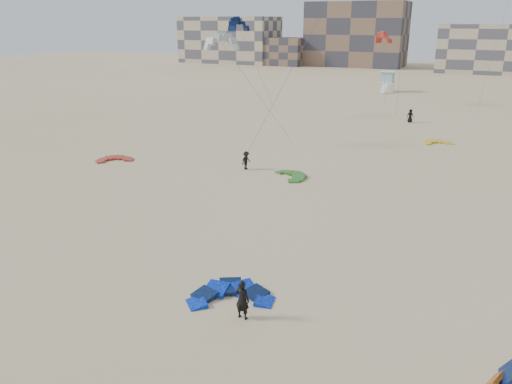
% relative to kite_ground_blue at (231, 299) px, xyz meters
% --- Properties ---
extents(ground, '(320.00, 320.00, 0.00)m').
position_rel_kite_ground_blue_xyz_m(ground, '(0.48, -2.16, 0.00)').
color(ground, beige).
rests_on(ground, ground).
extents(kite_ground_blue, '(5.21, 5.29, 1.58)m').
position_rel_kite_ground_blue_xyz_m(kite_ground_blue, '(0.00, 0.00, 0.00)').
color(kite_ground_blue, '#074AF3').
rests_on(kite_ground_blue, ground).
extents(kite_ground_red, '(4.56, 4.58, 0.72)m').
position_rel_kite_ground_blue_xyz_m(kite_ground_red, '(-22.28, 17.46, 0.00)').
color(kite_ground_red, '#CC441C').
rests_on(kite_ground_red, ground).
extents(kite_ground_green, '(4.68, 4.68, 0.70)m').
position_rel_kite_ground_blue_xyz_m(kite_ground_green, '(-4.84, 19.93, 0.00)').
color(kite_ground_green, '#318224').
rests_on(kite_ground_green, ground).
extents(kite_ground_yellow, '(4.02, 4.10, 0.76)m').
position_rel_kite_ground_blue_xyz_m(kite_ground_yellow, '(5.05, 38.50, 0.00)').
color(kite_ground_yellow, yellow).
rests_on(kite_ground_yellow, ground).
extents(kitesurfer_main, '(0.72, 0.49, 1.90)m').
position_rel_kite_ground_blue_xyz_m(kitesurfer_main, '(1.28, -1.22, 0.95)').
color(kitesurfer_main, black).
rests_on(kitesurfer_main, ground).
extents(kitesurfer_c, '(0.86, 1.20, 1.68)m').
position_rel_kite_ground_blue_xyz_m(kitesurfer_c, '(-9.40, 20.32, 0.84)').
color(kitesurfer_c, black).
rests_on(kitesurfer_c, ground).
extents(kitesurfer_e, '(0.95, 0.71, 1.76)m').
position_rel_kite_ground_blue_xyz_m(kitesurfer_e, '(0.24, 49.60, 0.88)').
color(kitesurfer_e, black).
rests_on(kitesurfer_e, ground).
extents(kite_fly_grey, '(10.28, 4.77, 11.00)m').
position_rel_kite_ground_blue_xyz_m(kite_fly_grey, '(-15.83, 27.60, 10.66)').
color(kite_fly_grey, silver).
rests_on(kite_fly_grey, ground).
extents(kite_fly_navy, '(7.72, 4.17, 12.63)m').
position_rel_kite_ground_blue_xyz_m(kite_fly_navy, '(-22.46, 44.03, 12.20)').
color(kite_fly_navy, '#0B2348').
rests_on(kite_fly_navy, ground).
extents(kite_fly_red, '(4.65, 6.69, 10.43)m').
position_rel_kite_ground_blue_xyz_m(kite_fly_red, '(-6.88, 62.62, 10.20)').
color(kite_fly_red, '#CC441C').
rests_on(kite_fly_red, ground).
extents(lifeguard_tower_far, '(2.74, 5.24, 3.85)m').
position_rel_kite_ground_blue_xyz_m(lifeguard_tower_far, '(-8.96, 78.81, 1.91)').
color(lifeguard_tower_far, white).
rests_on(lifeguard_tower_far, ground).
extents(condo_west_a, '(30.00, 15.00, 14.00)m').
position_rel_kite_ground_blue_xyz_m(condo_west_a, '(-69.52, 127.84, 7.00)').
color(condo_west_a, tan).
rests_on(condo_west_a, ground).
extents(condo_west_b, '(28.00, 14.00, 18.00)m').
position_rel_kite_ground_blue_xyz_m(condo_west_b, '(-29.52, 131.84, 9.00)').
color(condo_west_b, brown).
rests_on(condo_west_b, ground).
extents(condo_mid, '(32.00, 16.00, 12.00)m').
position_rel_kite_ground_blue_xyz_m(condo_mid, '(10.48, 127.84, 6.00)').
color(condo_mid, tan).
rests_on(condo_mid, ground).
extents(condo_fill_left, '(12.00, 10.00, 8.00)m').
position_rel_kite_ground_blue_xyz_m(condo_fill_left, '(-49.52, 125.84, 4.00)').
color(condo_fill_left, brown).
rests_on(condo_fill_left, ground).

